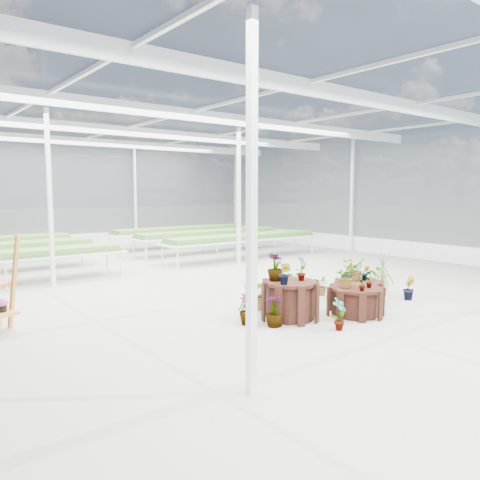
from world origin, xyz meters
TOP-DOWN VIEW (x-y plane):
  - ground_plane at (0.00, 0.00)m, footprint 24.00×24.00m
  - greenhouse_shell at (0.00, 0.00)m, footprint 18.00×24.00m
  - steel_frame at (0.00, 0.00)m, footprint 18.00×24.00m
  - nursery_benches at (0.00, 7.20)m, footprint 16.00×7.00m
  - plinth_tall at (-0.31, -1.89)m, footprint 1.42×1.42m
  - plinth_mid at (0.89, -2.49)m, footprint 1.20×1.20m
  - plinth_low at (1.89, -1.79)m, footprint 1.27×1.27m
  - nursery_plants at (0.88, -1.58)m, footprint 4.70×2.49m

SIDE VIEW (x-z plane):
  - ground_plane at x=0.00m, z-range 0.00..0.00m
  - plinth_low at x=1.89m, z-range 0.00..0.47m
  - plinth_mid at x=0.89m, z-range 0.00..0.57m
  - plinth_tall at x=-0.31m, z-range 0.00..0.74m
  - nursery_benches at x=0.00m, z-range 0.00..0.84m
  - nursery_plants at x=0.88m, z-range -0.16..1.13m
  - greenhouse_shell at x=0.00m, z-range 0.00..4.50m
  - steel_frame at x=0.00m, z-range 0.00..4.50m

